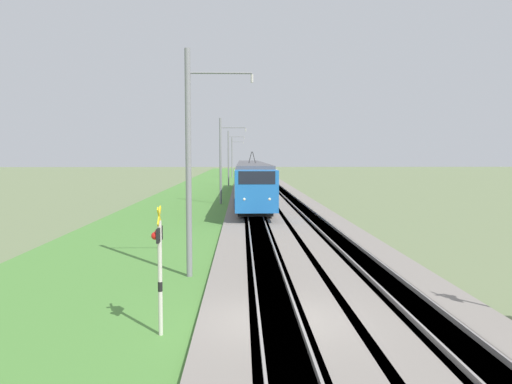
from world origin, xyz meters
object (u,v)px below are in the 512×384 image
Objects in this scene: passenger_train at (251,177)px; catenary_mast_distant at (232,157)px; catenary_mast_near at (190,162)px; catenary_mast_far at (229,158)px; crossing_signal_near at (159,259)px; catenary_mast_mid at (221,160)px.

passenger_train is 51.92m from catenary_mast_distant.
catenary_mast_near is at bearing -4.80° from passenger_train.
catenary_mast_far is (22.90, 2.93, 2.01)m from passenger_train.
crossing_signal_near is 0.40× the size of catenary_mast_far.
catenary_mast_distant is at bearing 0.00° from catenary_mast_far.
passenger_train is 5.16× the size of catenary_mast_mid.
passenger_train is 5.01× the size of catenary_mast_far.
catenary_mast_near reaches higher than passenger_train.
catenary_mast_near reaches higher than catenary_mast_distant.
catenary_mast_near reaches higher than catenary_mast_far.
catenary_mast_far reaches higher than passenger_train.
catenary_mast_distant reaches higher than catenary_mast_far.
passenger_train is at bearing -172.71° from catenary_mast_far.
catenary_mast_distant is at bearing -176.76° from passenger_train.
catenary_mast_mid is at bearing -180.00° from catenary_mast_distant.
passenger_train is 35.08m from catenary_mast_near.
catenary_mast_distant is (57.79, 0.00, 0.14)m from catenary_mast_mid.
catenary_mast_far is at bearing -172.71° from passenger_train.
crossing_signal_near is 0.40× the size of catenary_mast_near.
crossing_signal_near is 0.42× the size of catenary_mast_mid.
catenary_mast_far is at bearing -180.00° from catenary_mast_distant.
catenary_mast_far reaches higher than catenary_mast_mid.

